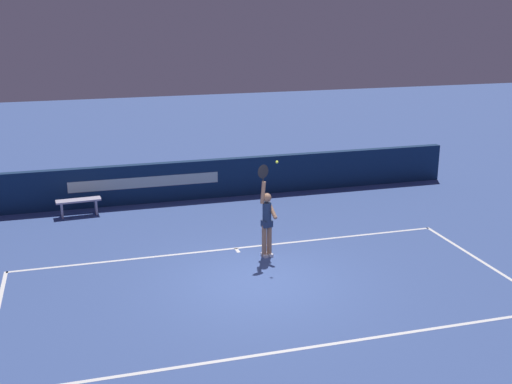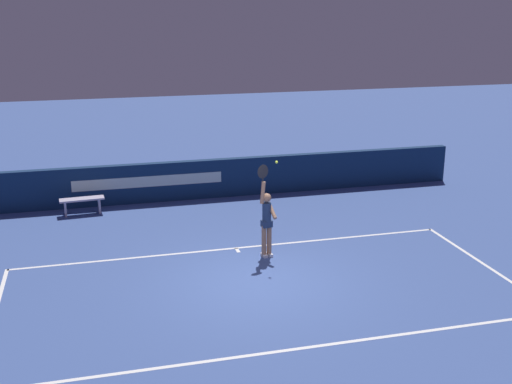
# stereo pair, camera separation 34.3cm
# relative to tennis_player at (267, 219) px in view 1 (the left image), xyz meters

# --- Properties ---
(ground_plane) EXTENTS (60.00, 60.00, 0.00)m
(ground_plane) POSITION_rel_tennis_player_xyz_m (-0.60, -1.40, -0.96)
(ground_plane) COLOR #3B5595
(court_lines) EXTENTS (11.07, 5.18, 0.00)m
(court_lines) POSITION_rel_tennis_player_xyz_m (-0.60, -1.82, -0.96)
(court_lines) COLOR white
(court_lines) RESTS_ON ground
(back_wall) EXTENTS (16.90, 0.26, 1.23)m
(back_wall) POSITION_rel_tennis_player_xyz_m (-0.61, 5.25, -0.35)
(back_wall) COLOR #11294F
(back_wall) RESTS_ON ground
(tennis_player) EXTENTS (0.46, 0.45, 2.34)m
(tennis_player) POSITION_rel_tennis_player_xyz_m (0.00, 0.00, 0.00)
(tennis_player) COLOR #A2765A
(tennis_player) RESTS_ON ground
(tennis_ball) EXTENTS (0.07, 0.07, 0.07)m
(tennis_ball) POSITION_rel_tennis_player_xyz_m (0.18, -0.19, 1.45)
(tennis_ball) COLOR #C7E238
(courtside_bench_near) EXTENTS (1.30, 0.45, 0.48)m
(courtside_bench_near) POSITION_rel_tennis_player_xyz_m (-4.37, 4.51, -0.60)
(courtside_bench_near) COLOR #B2AAC0
(courtside_bench_near) RESTS_ON ground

